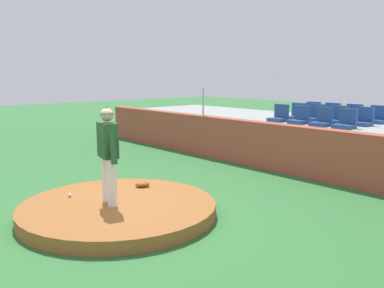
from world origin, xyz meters
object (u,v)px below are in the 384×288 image
object	(u,v)px
stadium_chair_4	(297,114)
stadium_chair_5	(316,116)
fielding_glove	(142,184)
stadium_chair_3	(346,122)
stadium_chair_0	(279,116)
stadium_chair_1	(300,118)
stadium_chair_6	(338,118)
stadium_chair_2	(322,120)
stadium_chair_9	(331,114)
pitcher	(108,148)
stadium_chair_10	(353,116)
stadium_chair_11	(377,118)
stadium_chair_8	(312,113)
stadium_chair_7	(363,120)
baseball	(70,195)

from	to	relation	value
stadium_chair_4	stadium_chair_5	xyz separation A→B (m)	(0.67, 0.01, 0.00)
fielding_glove	stadium_chair_3	bearing A→B (deg)	11.18
stadium_chair_0	stadium_chair_1	size ratio (longest dim) A/B	1.00
stadium_chair_3	stadium_chair_6	distance (m)	1.08
stadium_chair_2	stadium_chair_5	bearing A→B (deg)	-49.98
stadium_chair_6	stadium_chair_9	bearing A→B (deg)	-48.89
pitcher	fielding_glove	size ratio (longest dim) A/B	5.93
stadium_chair_4	stadium_chair_6	bearing A→B (deg)	179.08
stadium_chair_1	stadium_chair_2	xyz separation A→B (m)	(0.71, -0.01, 0.00)
stadium_chair_10	stadium_chair_11	bearing A→B (deg)	-178.72
stadium_chair_6	stadium_chair_2	bearing A→B (deg)	90.41
fielding_glove	stadium_chair_6	xyz separation A→B (m)	(0.98, 6.04, 1.07)
pitcher	stadium_chair_8	size ratio (longest dim) A/B	3.56
stadium_chair_1	stadium_chair_10	bearing A→B (deg)	-111.55
stadium_chair_2	stadium_chair_11	world-z (taller)	same
pitcher	stadium_chair_4	size ratio (longest dim) A/B	3.56
stadium_chair_3	stadium_chair_2	bearing A→B (deg)	1.14
pitcher	stadium_chair_4	xyz separation A→B (m)	(-0.97, 7.15, 0.09)
stadium_chair_8	stadium_chair_11	distance (m)	2.12
stadium_chair_2	stadium_chair_7	bearing A→B (deg)	-127.67
fielding_glove	stadium_chair_8	world-z (taller)	stadium_chair_8
stadium_chair_1	stadium_chair_4	bearing A→B (deg)	-50.74
stadium_chair_0	stadium_chair_10	bearing A→B (deg)	-129.66
stadium_chair_8	stadium_chair_11	bearing A→B (deg)	-179.33
stadium_chair_4	stadium_chair_6	size ratio (longest dim) A/B	1.00
pitcher	baseball	size ratio (longest dim) A/B	24.03
stadium_chair_1	pitcher	bearing A→B (deg)	92.42
stadium_chair_9	stadium_chair_7	bearing A→B (deg)	150.90
stadium_chair_3	stadium_chair_10	world-z (taller)	same
fielding_glove	stadium_chair_5	bearing A→B (deg)	26.60
stadium_chair_0	stadium_chair_2	xyz separation A→B (m)	(1.44, -0.03, 0.00)
stadium_chair_0	stadium_chair_11	bearing A→B (deg)	-141.29
fielding_glove	stadium_chair_5	distance (m)	6.17
stadium_chair_10	stadium_chair_3	bearing A→B (deg)	112.68
fielding_glove	stadium_chair_11	xyz separation A→B (m)	(1.67, 6.92, 1.07)
stadium_chair_6	stadium_chair_10	xyz separation A→B (m)	(-0.03, 0.87, 0.00)
pitcher	stadium_chair_0	xyz separation A→B (m)	(-1.00, 6.31, 0.09)
stadium_chair_0	stadium_chair_9	bearing A→B (deg)	-112.93
pitcher	stadium_chair_7	size ratio (longest dim) A/B	3.56
stadium_chair_5	stadium_chair_10	xyz separation A→B (m)	(0.71, 0.83, 0.00)
pitcher	stadium_chair_0	distance (m)	6.38
fielding_glove	stadium_chair_10	xyz separation A→B (m)	(0.95, 6.91, 1.07)
stadium_chair_5	stadium_chair_8	size ratio (longest dim) A/B	1.00
stadium_chair_0	stadium_chair_10	size ratio (longest dim) A/B	1.00
stadium_chair_6	stadium_chair_10	size ratio (longest dim) A/B	1.00
stadium_chair_1	stadium_chair_0	bearing A→B (deg)	-1.09
baseball	stadium_chair_0	distance (m)	6.76
stadium_chair_0	stadium_chair_7	bearing A→B (deg)	-157.82
stadium_chair_5	stadium_chair_6	world-z (taller)	same
stadium_chair_11	stadium_chair_2	bearing A→B (deg)	68.26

